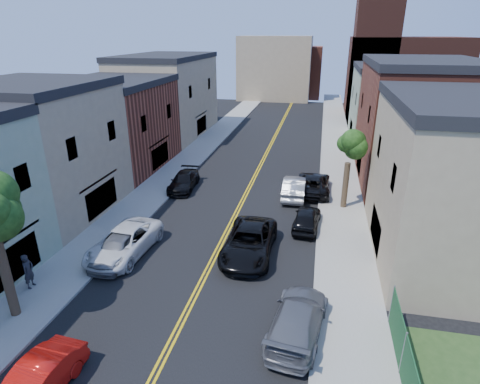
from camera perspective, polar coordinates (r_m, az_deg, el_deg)
The scene contains 23 objects.
sidewalk_left at distance 42.90m, azimuth -7.34°, elevation 4.99°, with size 3.20×100.00×0.15m, color gray.
sidewalk_right at distance 40.75m, azimuth 14.25°, elevation 3.55°, with size 3.20×100.00×0.15m, color gray.
curb_left at distance 42.38m, azimuth -5.09°, elevation 4.87°, with size 0.30×100.00×0.15m, color gray.
curb_right at distance 40.69m, azimuth 11.79°, elevation 3.74°, with size 0.30×100.00×0.15m, color gray.
bldg_left_tan_near at distance 31.87m, azimuth -27.13°, elevation 4.94°, with size 9.00×10.00×9.00m, color #998466.
bldg_left_brick at distance 40.82m, azimuth -17.68°, elevation 8.95°, with size 9.00×12.00×8.00m, color brown.
bldg_left_tan_far at distance 53.12m, azimuth -10.49°, elevation 13.31°, with size 9.00×16.00×9.50m, color #998466.
bldg_right_tan at distance 25.51m, azimuth 29.96°, elevation 0.51°, with size 9.00×12.00×9.00m, color #998466.
bldg_right_brick at distance 38.40m, azimuth 24.24°, elevation 8.80°, with size 9.00×14.00×10.00m, color brown.
bldg_right_palegrn at distance 52.06m, azimuth 21.16°, elevation 11.48°, with size 9.00×12.00×8.50m, color gray.
church at distance 66.84m, azimuth 21.71°, elevation 16.09°, with size 16.20×14.20×22.60m.
backdrop_left at distance 81.55m, azimuth 5.06°, elevation 17.45°, with size 14.00×8.00×12.00m, color #998466.
backdrop_center at distance 85.23m, azimuth 8.17°, elevation 16.85°, with size 10.00×8.00×10.00m, color brown.
tree_right_far at distance 29.60m, azimuth 15.84°, elevation 7.92°, with size 4.40×4.40×8.03m.
white_pickup at distance 24.99m, azimuth -16.48°, elevation -7.01°, with size 2.74×5.95×1.65m, color silver.
grey_car_left at distance 24.54m, azimuth -17.32°, elevation -7.77°, with size 1.88×4.68×1.60m, color slate.
black_car_left at distance 34.24m, azimuth -8.16°, elevation 1.58°, with size 1.98×4.88×1.41m, color black.
grey_car_right at distance 18.55m, azimuth 8.40°, elevation -17.79°, with size 2.21×5.43×1.58m, color #5B5C62.
black_car_right at distance 27.50m, azimuth 9.69°, elevation -3.80°, with size 1.72×4.27×1.45m, color black.
silver_car_right at distance 32.51m, azimuth 7.87°, elevation 0.70°, with size 1.77×5.07×1.67m, color #939499.
dark_car_right_far at distance 33.70m, azimuth 10.62°, elevation 1.23°, with size 2.65×5.74×1.60m, color black.
black_suv_lane at distance 23.94m, azimuth 1.35°, elevation -7.28°, with size 2.85×6.18×1.72m, color black.
pedestrian_left at distance 23.56m, azimuth -28.39°, elevation -10.07°, with size 0.70×0.46×1.92m, color #222229.
Camera 1 is at (5.69, 1.30, 12.64)m, focal length 29.37 mm.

